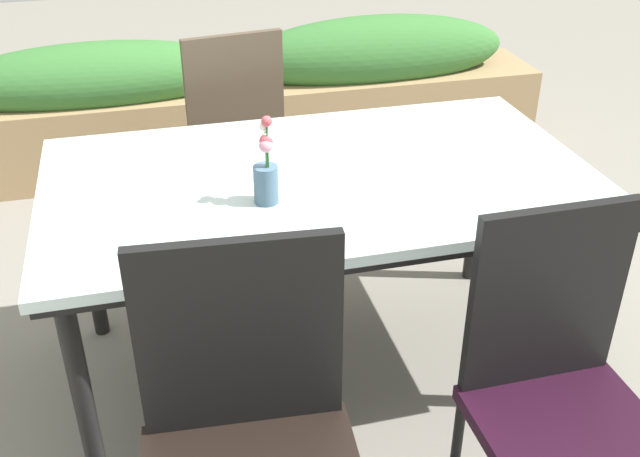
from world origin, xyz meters
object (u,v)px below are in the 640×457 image
(dining_table, at_px, (320,192))
(planter_box, at_px, (246,97))
(chair_near_left, at_px, (250,442))
(chair_far_side, at_px, (231,136))
(chair_near_right, at_px, (560,386))
(flower_vase, at_px, (266,171))

(dining_table, distance_m, planter_box, 1.90)
(chair_near_left, xyz_separation_m, chair_far_side, (0.21, 1.69, 0.00))
(chair_near_right, relative_size, planter_box, 0.30)
(chair_near_right, bearing_deg, dining_table, -66.00)
(chair_near_right, height_order, planter_box, chair_near_right)
(chair_far_side, distance_m, flower_vase, 1.04)
(planter_box, bearing_deg, dining_table, -91.70)
(chair_near_left, distance_m, chair_far_side, 1.70)
(chair_near_right, xyz_separation_m, flower_vase, (-0.58, 0.71, 0.31))
(chair_near_right, bearing_deg, chair_near_left, -0.85)
(chair_near_left, distance_m, flower_vase, 0.79)
(dining_table, bearing_deg, chair_near_left, -114.08)
(chair_near_left, height_order, flower_vase, flower_vase)
(chair_near_left, xyz_separation_m, flower_vase, (0.18, 0.70, 0.31))
(chair_far_side, bearing_deg, chair_near_left, -105.48)
(chair_near_left, distance_m, chair_near_right, 0.76)
(dining_table, xyz_separation_m, chair_far_side, (-0.17, 0.85, -0.15))
(planter_box, bearing_deg, flower_vase, -97.09)
(dining_table, height_order, flower_vase, flower_vase)
(chair_near_right, bearing_deg, chair_far_side, -72.30)
(chair_near_right, height_order, flower_vase, flower_vase)
(flower_vase, bearing_deg, chair_near_left, -104.54)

